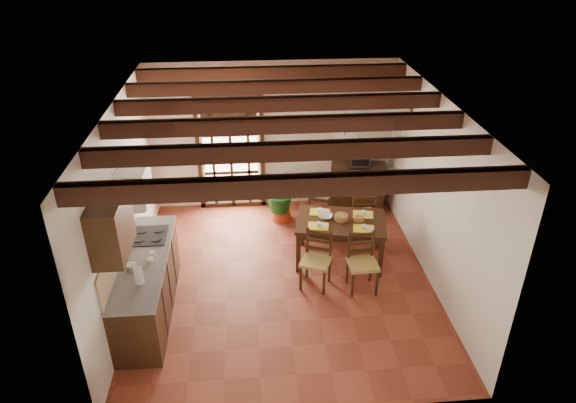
{
  "coord_description": "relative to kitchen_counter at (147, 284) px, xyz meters",
  "views": [
    {
      "loc": [
        -0.48,
        -6.45,
        4.9
      ],
      "look_at": [
        0.1,
        0.4,
        1.15
      ],
      "focal_mm": 32.0,
      "sensor_mm": 36.0,
      "label": 1
    }
  ],
  "objects": [
    {
      "name": "dining_table",
      "position": [
        2.9,
        1.03,
        0.19
      ],
      "size": [
        1.54,
        1.15,
        0.76
      ],
      "rotation": [
        0.0,
        0.0,
        -0.19
      ],
      "color": "#311B10",
      "rests_on": "ground_plane"
    },
    {
      "name": "chair_near_left",
      "position": [
        2.42,
        0.39,
        -0.19
      ],
      "size": [
        0.54,
        0.53,
        0.91
      ],
      "rotation": [
        0.0,
        0.0,
        -0.4
      ],
      "color": "tan",
      "rests_on": "ground_plane"
    },
    {
      "name": "chair_near_right",
      "position": [
        3.1,
        0.26,
        -0.19
      ],
      "size": [
        0.44,
        0.42,
        0.92
      ],
      "rotation": [
        0.0,
        0.0,
        0.04
      ],
      "color": "tan",
      "rests_on": "ground_plane"
    },
    {
      "name": "shelf_vase",
      "position": [
        4.1,
        2.2,
        1.18
      ],
      "size": [
        0.15,
        0.15,
        0.15
      ],
      "primitive_type": "imported",
      "color": "#B2BFB2",
      "rests_on": "wall_shelf"
    },
    {
      "name": "table_setting",
      "position": [
        2.9,
        1.03,
        0.32
      ],
      "size": [
        1.02,
        0.68,
        0.09
      ],
      "rotation": [
        0.0,
        0.0,
        -0.19
      ],
      "color": "yellow",
      "rests_on": "dining_table"
    },
    {
      "name": "fuse_box",
      "position": [
        3.46,
        3.08,
        1.28
      ],
      "size": [
        0.25,
        0.03,
        0.32
      ],
      "primitive_type": "cube",
      "color": "white",
      "rests_on": "room_shell"
    },
    {
      "name": "range_hood",
      "position": [
        -0.09,
        0.55,
        1.26
      ],
      "size": [
        0.38,
        0.6,
        0.54
      ],
      "color": "white",
      "rests_on": "room_shell"
    },
    {
      "name": "plant_pot",
      "position": [
        2.06,
        2.42,
        -0.36
      ],
      "size": [
        0.39,
        0.39,
        0.24
      ],
      "primitive_type": "cone",
      "color": "maroon",
      "rests_on": "ground_plane"
    },
    {
      "name": "framed_picture",
      "position": [
        4.18,
        2.2,
        1.58
      ],
      "size": [
        0.03,
        0.32,
        0.32
      ],
      "color": "brown",
      "rests_on": "room_shell"
    },
    {
      "name": "table_bowl",
      "position": [
        2.67,
        1.12,
        0.31
      ],
      "size": [
        0.28,
        0.28,
        0.05
      ],
      "primitive_type": "imported",
      "rotation": [
        0.0,
        0.0,
        -0.34
      ],
      "color": "white",
      "rests_on": "dining_table"
    },
    {
      "name": "pendant_lamp",
      "position": [
        2.9,
        1.13,
        1.6
      ],
      "size": [
        0.36,
        0.36,
        0.84
      ],
      "color": "black",
      "rests_on": "room_shell"
    },
    {
      "name": "room_shell",
      "position": [
        1.96,
        0.6,
        1.34
      ],
      "size": [
        4.52,
        5.02,
        2.81
      ],
      "color": "silver",
      "rests_on": "ground_plane"
    },
    {
      "name": "ground_plane",
      "position": [
        1.96,
        0.6,
        -0.47
      ],
      "size": [
        5.0,
        5.0,
        0.0
      ],
      "primitive_type": "plane",
      "color": "brown"
    },
    {
      "name": "wall_shelf",
      "position": [
        4.1,
        2.2,
        1.04
      ],
      "size": [
        0.2,
        0.42,
        0.2
      ],
      "color": "black",
      "rests_on": "room_shell"
    },
    {
      "name": "ceiling_beams",
      "position": [
        1.96,
        0.6,
        2.22
      ],
      "size": [
        4.5,
        4.34,
        0.2
      ],
      "color": "black",
      "rests_on": "room_shell"
    },
    {
      "name": "shelf_flowers",
      "position": [
        4.1,
        2.2,
        1.38
      ],
      "size": [
        0.14,
        0.14,
        0.36
      ],
      "color": "yellow",
      "rests_on": "shelf_vase"
    },
    {
      "name": "french_door",
      "position": [
        1.16,
        3.05,
        0.7
      ],
      "size": [
        1.26,
        0.11,
        2.32
      ],
      "color": "white",
      "rests_on": "ground_plane"
    },
    {
      "name": "sideboard",
      "position": [
        3.55,
        2.83,
        -0.04
      ],
      "size": [
        1.09,
        0.65,
        0.87
      ],
      "primitive_type": "cube",
      "rotation": [
        0.0,
        0.0,
        -0.2
      ],
      "color": "black",
      "rests_on": "ground_plane"
    },
    {
      "name": "counter_items",
      "position": [
        0.0,
        0.09,
        0.49
      ],
      "size": [
        0.5,
        1.43,
        0.25
      ],
      "color": "black",
      "rests_on": "kitchen_counter"
    },
    {
      "name": "crt_tv",
      "position": [
        3.55,
        2.82,
        0.58
      ],
      "size": [
        0.4,
        0.38,
        0.33
      ],
      "rotation": [
        0.0,
        0.0,
        -0.06
      ],
      "color": "black",
      "rests_on": "sideboard"
    },
    {
      "name": "chair_far_left",
      "position": [
        2.69,
        1.8,
        -0.21
      ],
      "size": [
        0.5,
        0.49,
        0.85
      ],
      "rotation": [
        0.0,
        0.0,
        2.76
      ],
      "color": "tan",
      "rests_on": "ground_plane"
    },
    {
      "name": "kitchen_counter",
      "position": [
        0.0,
        0.0,
        0.0
      ],
      "size": [
        0.64,
        2.25,
        1.38
      ],
      "color": "black",
      "rests_on": "ground_plane"
    },
    {
      "name": "upper_cabinet",
      "position": [
        -0.12,
        -0.7,
        1.38
      ],
      "size": [
        0.35,
        0.8,
        0.7
      ],
      "primitive_type": "cube",
      "color": "black",
      "rests_on": "room_shell"
    },
    {
      "name": "potted_plant",
      "position": [
        2.06,
        2.42,
        0.1
      ],
      "size": [
        2.21,
        2.02,
        2.06
      ],
      "primitive_type": "imported",
      "rotation": [
        0.0,
        0.0,
        -0.27
      ],
      "color": "#144C19",
      "rests_on": "ground_plane"
    },
    {
      "name": "chair_far_right",
      "position": [
        3.38,
        1.66,
        -0.18
      ],
      "size": [
        0.44,
        0.42,
        0.95
      ],
      "rotation": [
        0.0,
        0.0,
        3.15
      ],
      "color": "tan",
      "rests_on": "ground_plane"
    }
  ]
}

